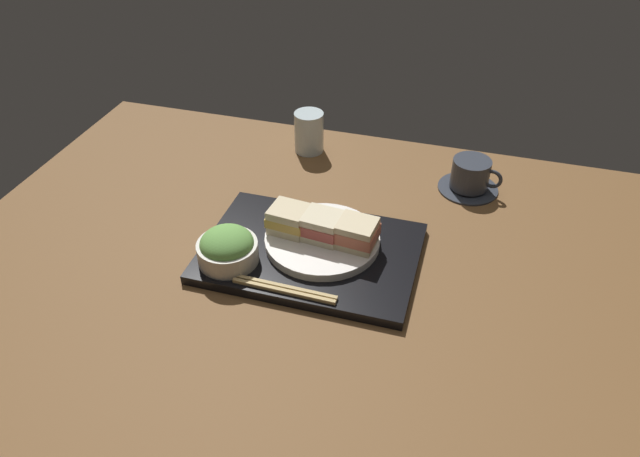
{
  "coord_description": "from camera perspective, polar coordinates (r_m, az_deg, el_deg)",
  "views": [
    {
      "loc": [
        24.77,
        -79.81,
        73.05
      ],
      "look_at": [
        0.19,
        4.11,
        5.0
      ],
      "focal_mm": 33.39,
      "sensor_mm": 36.0,
      "label": 1
    }
  ],
  "objects": [
    {
      "name": "salad_bowl",
      "position": [
        1.08,
        -8.88,
        -1.83
      ],
      "size": [
        11.05,
        11.05,
        6.56
      ],
      "color": "beige",
      "rests_on": "serving_tray"
    },
    {
      "name": "ground_plane",
      "position": [
        1.12,
        -0.69,
        -3.85
      ],
      "size": [
        140.0,
        100.0,
        3.0
      ],
      "primitive_type": "cube",
      "color": "brown"
    },
    {
      "name": "sandwich_near",
      "position": [
        1.12,
        -2.99,
        0.93
      ],
      "size": [
        7.91,
        6.93,
        4.93
      ],
      "color": "beige",
      "rests_on": "sandwich_plate"
    },
    {
      "name": "sandwich_plate",
      "position": [
        1.12,
        0.22,
        -1.09
      ],
      "size": [
        21.67,
        21.67,
        1.6
      ],
      "primitive_type": "cylinder",
      "color": "white",
      "rests_on": "serving_tray"
    },
    {
      "name": "drinking_glass",
      "position": [
        1.42,
        -1.06,
        9.23
      ],
      "size": [
        6.91,
        6.91,
        9.78
      ],
      "primitive_type": "cylinder",
      "color": "silver",
      "rests_on": "ground_plane"
    },
    {
      "name": "serving_tray",
      "position": [
        1.12,
        -0.91,
        -2.33
      ],
      "size": [
        39.8,
        27.61,
        1.91
      ],
      "primitive_type": "cube",
      "color": "black",
      "rests_on": "ground_plane"
    },
    {
      "name": "coffee_cup",
      "position": [
        1.32,
        14.22,
        4.87
      ],
      "size": [
        13.35,
        13.01,
        7.26
      ],
      "color": "#333842",
      "rests_on": "ground_plane"
    },
    {
      "name": "sandwich_far",
      "position": [
        1.08,
        3.55,
        -0.47
      ],
      "size": [
        7.89,
        7.07,
        5.02
      ],
      "color": "beige",
      "rests_on": "sandwich_plate"
    },
    {
      "name": "sandwich_middle",
      "position": [
        1.1,
        0.22,
        0.24
      ],
      "size": [
        7.46,
        7.11,
        4.97
      ],
      "color": "beige",
      "rests_on": "sandwich_plate"
    },
    {
      "name": "chopsticks_pair",
      "position": [
        1.03,
        -3.43,
        -5.83
      ],
      "size": [
        18.64,
        2.07,
        0.7
      ],
      "color": "tan",
      "rests_on": "serving_tray"
    }
  ]
}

